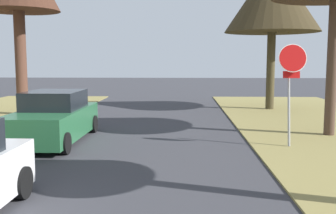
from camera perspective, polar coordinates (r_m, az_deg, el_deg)
stop_sign_far at (r=11.93m, az=17.24°, el=4.67°), size 0.81×0.50×2.95m
parked_sedan_green at (r=12.96m, az=-16.04°, el=-1.59°), size 1.97×4.41×1.57m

